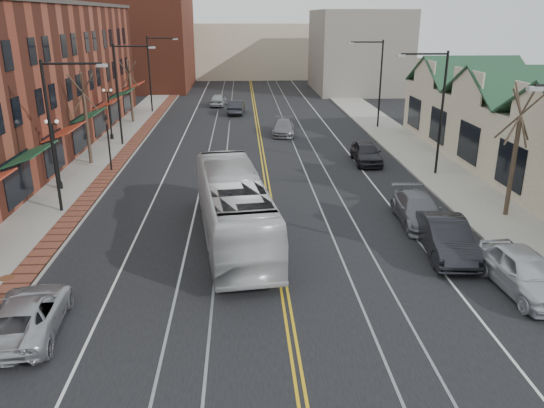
{
  "coord_description": "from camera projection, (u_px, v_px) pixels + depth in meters",
  "views": [
    {
      "loc": [
        -1.54,
        -11.85,
        10.2
      ],
      "look_at": [
        -0.22,
        11.17,
        2.0
      ],
      "focal_mm": 35.0,
      "sensor_mm": 36.0,
      "label": 1
    }
  ],
  "objects": [
    {
      "name": "ground",
      "position": [
        303.0,
        407.0,
        14.65
      ],
      "size": [
        160.0,
        160.0,
        0.0
      ],
      "primitive_type": "plane",
      "color": "black",
      "rests_on": "ground"
    },
    {
      "name": "sidewalk_left",
      "position": [
        74.0,
        189.0,
        32.79
      ],
      "size": [
        4.0,
        120.0,
        0.15
      ],
      "primitive_type": "cube",
      "color": "gray",
      "rests_on": "ground"
    },
    {
      "name": "sidewalk_right",
      "position": [
        453.0,
        183.0,
        34.08
      ],
      "size": [
        4.0,
        120.0,
        0.15
      ],
      "primitive_type": "cube",
      "color": "gray",
      "rests_on": "ground"
    },
    {
      "name": "backdrop_left",
      "position": [
        141.0,
        39.0,
        77.28
      ],
      "size": [
        14.0,
        18.0,
        14.0
      ],
      "primitive_type": "cube",
      "color": "maroon",
      "rests_on": "ground"
    },
    {
      "name": "backdrop_mid",
      "position": [
        249.0,
        50.0,
        93.09
      ],
      "size": [
        22.0,
        14.0,
        9.0
      ],
      "primitive_type": "cube",
      "color": "#B9AD8E",
      "rests_on": "ground"
    },
    {
      "name": "backdrop_right",
      "position": [
        358.0,
        51.0,
        74.75
      ],
      "size": [
        12.0,
        16.0,
        11.0
      ],
      "primitive_type": "cube",
      "color": "slate",
      "rests_on": "ground"
    },
    {
      "name": "streetlight_l_1",
      "position": [
        58.0,
        122.0,
        27.42
      ],
      "size": [
        3.33,
        0.25,
        8.0
      ],
      "color": "black",
      "rests_on": "sidewalk_left"
    },
    {
      "name": "streetlight_l_2",
      "position": [
        123.0,
        84.0,
        42.46
      ],
      "size": [
        3.33,
        0.25,
        8.0
      ],
      "color": "black",
      "rests_on": "sidewalk_left"
    },
    {
      "name": "streetlight_l_3",
      "position": [
        153.0,
        66.0,
        57.51
      ],
      "size": [
        3.33,
        0.25,
        8.0
      ],
      "color": "black",
      "rests_on": "sidewalk_left"
    },
    {
      "name": "streetlight_r_1",
      "position": [
        436.0,
        101.0,
        34.25
      ],
      "size": [
        3.33,
        0.25,
        8.0
      ],
      "color": "black",
      "rests_on": "sidewalk_right"
    },
    {
      "name": "streetlight_r_2",
      "position": [
        376.0,
        75.0,
        49.3
      ],
      "size": [
        3.33,
        0.25,
        8.0
      ],
      "color": "black",
      "rests_on": "sidewalk_right"
    },
    {
      "name": "lamppost_l_2",
      "position": [
        56.0,
        156.0,
        32.03
      ],
      "size": [
        0.84,
        0.28,
        4.27
      ],
      "color": "black",
      "rests_on": "sidewalk_left"
    },
    {
      "name": "lamppost_l_3",
      "position": [
        110.0,
        115.0,
        45.2
      ],
      "size": [
        0.84,
        0.28,
        4.27
      ],
      "color": "black",
      "rests_on": "sidewalk_left"
    },
    {
      "name": "tree_left_near",
      "position": [
        86.0,
        117.0,
        37.25
      ],
      "size": [
        1.78,
        1.37,
        6.48
      ],
      "color": "#382B21",
      "rests_on": "sidewalk_left"
    },
    {
      "name": "tree_left_far",
      "position": [
        130.0,
        90.0,
        52.38
      ],
      "size": [
        1.66,
        1.28,
        6.02
      ],
      "color": "#382B21",
      "rests_on": "sidewalk_left"
    },
    {
      "name": "tree_right_mid",
      "position": [
        516.0,
        149.0,
        27.23
      ],
      "size": [
        1.9,
        1.46,
        6.93
      ],
      "color": "#382B21",
      "rests_on": "sidewalk_right"
    },
    {
      "name": "manhole_far",
      "position": [
        7.0,
        278.0,
        21.51
      ],
      "size": [
        0.6,
        0.6,
        0.02
      ],
      "primitive_type": "cylinder",
      "color": "#592D19",
      "rests_on": "sidewalk_left"
    },
    {
      "name": "traffic_signal",
      "position": [
        108.0,
        139.0,
        35.86
      ],
      "size": [
        0.18,
        0.15,
        3.8
      ],
      "color": "black",
      "rests_on": "sidewalk_left"
    },
    {
      "name": "transit_bus",
      "position": [
        234.0,
        208.0,
        25.04
      ],
      "size": [
        4.23,
        12.08,
        3.29
      ],
      "primitive_type": "imported",
      "rotation": [
        0.0,
        0.0,
        3.27
      ],
      "color": "silver",
      "rests_on": "ground"
    },
    {
      "name": "parked_suv",
      "position": [
        28.0,
        314.0,
        17.92
      ],
      "size": [
        2.62,
        4.99,
        1.34
      ],
      "primitive_type": "imported",
      "rotation": [
        0.0,
        0.0,
        3.22
      ],
      "color": "#ACADB3",
      "rests_on": "ground"
    },
    {
      "name": "parked_car_a",
      "position": [
        524.0,
        272.0,
        20.53
      ],
      "size": [
        2.26,
        5.04,
        1.68
      ],
      "primitive_type": "imported",
      "rotation": [
        0.0,
        0.0,
        0.06
      ],
      "color": "silver",
      "rests_on": "ground"
    },
    {
      "name": "parked_car_b",
      "position": [
        446.0,
        238.0,
        23.7
      ],
      "size": [
        2.28,
        5.22,
        1.67
      ],
      "primitive_type": "imported",
      "rotation": [
        0.0,
        0.0,
        -0.1
      ],
      "color": "black",
      "rests_on": "ground"
    },
    {
      "name": "parked_car_c",
      "position": [
        418.0,
        209.0,
        27.43
      ],
      "size": [
        2.31,
        5.19,
        1.48
      ],
      "primitive_type": "imported",
      "rotation": [
        0.0,
        0.0,
        -0.05
      ],
      "color": "slate",
      "rests_on": "ground"
    },
    {
      "name": "parked_car_d",
      "position": [
        366.0,
        153.0,
        38.65
      ],
      "size": [
        1.98,
        4.64,
        1.56
      ],
      "primitive_type": "imported",
      "rotation": [
        0.0,
        0.0,
        -0.03
      ],
      "color": "#242228",
      "rests_on": "ground"
    },
    {
      "name": "distant_car_left",
      "position": [
        236.0,
        107.0,
        58.11
      ],
      "size": [
        1.97,
        4.7,
        1.51
      ],
      "primitive_type": "imported",
      "rotation": [
        0.0,
        0.0,
        3.06
      ],
      "color": "black",
      "rests_on": "ground"
    },
    {
      "name": "distant_car_right",
      "position": [
        283.0,
        127.0,
        47.97
      ],
      "size": [
        2.35,
        4.85,
        1.36
      ],
      "primitive_type": "imported",
      "rotation": [
        0.0,
        0.0,
        -0.1
      ],
      "color": "slate",
      "rests_on": "ground"
    },
    {
      "name": "distant_car_far",
      "position": [
        219.0,
        100.0,
        63.25
      ],
      "size": [
        2.18,
        4.5,
        1.48
      ],
      "primitive_type": "imported",
      "rotation": [
        0.0,
        0.0,
        3.04
      ],
      "color": "#A1A5A8",
      "rests_on": "ground"
    }
  ]
}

